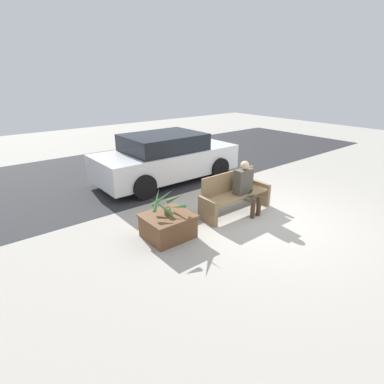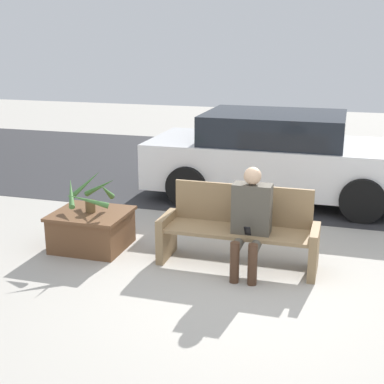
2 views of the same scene
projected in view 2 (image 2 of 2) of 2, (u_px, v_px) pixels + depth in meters
The scene contains 7 objects.
ground_plane at pixel (244, 289), 5.65m from camera, with size 30.00×30.00×0.00m, color #ADA89E.
road_surface at pixel (296, 173), 10.51m from camera, with size 20.00×6.00×0.01m, color #2D2D30.
bench at pixel (239, 229), 6.20m from camera, with size 1.83×0.55×0.91m.
person_seated at pixel (250, 216), 5.92m from camera, with size 0.43×0.57×1.20m.
planter_box at pixel (92, 228), 6.72m from camera, with size 0.92×0.82×0.47m.
potted_plant at pixel (90, 193), 6.60m from camera, with size 0.68×0.68×0.48m.
parked_car at pixel (278, 156), 8.71m from camera, with size 4.24×1.98×1.41m.
Camera 2 is at (0.93, -5.09, 2.56)m, focal length 50.00 mm.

